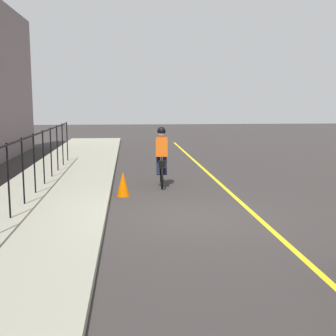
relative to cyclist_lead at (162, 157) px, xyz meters
name	(u,v)px	position (x,y,z in m)	size (l,w,h in m)	color
ground_plane	(186,217)	(-3.75, -0.27, -0.91)	(80.00, 80.00, 0.00)	#342F2D
lane_line_centre	(255,215)	(-3.75, -1.87, -0.91)	(36.00, 0.12, 0.01)	yellow
sidewalk	(33,217)	(-3.75, 3.13, -0.84)	(40.00, 3.20, 0.15)	gray
iron_fence	(22,158)	(-2.75, 3.53, 0.36)	(15.74, 0.04, 1.60)	black
cyclist_lead	(162,157)	(0.00, 0.00, 0.00)	(1.71, 0.37, 1.83)	black
traffic_cone_near	(123,184)	(-1.39, 1.17, -0.57)	(0.36, 0.36, 0.68)	#E85E00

